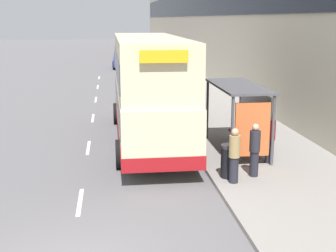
{
  "coord_description": "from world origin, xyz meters",
  "views": [
    {
      "loc": [
        0.93,
        -8.54,
        5.01
      ],
      "look_at": [
        4.64,
        21.23,
        -1.9
      ],
      "focal_mm": 50.0,
      "sensor_mm": 36.0,
      "label": 1
    }
  ],
  "objects_px": {
    "car_0": "(125,51)",
    "litter_bin": "(229,161)",
    "pedestrian_at_shelter": "(270,138)",
    "pedestrian_2": "(234,155)",
    "double_decker_bus_near": "(149,87)",
    "bus_shelter": "(244,106)",
    "pedestrian_4": "(266,109)",
    "car_1": "(122,60)",
    "pedestrian_3": "(255,150)"
  },
  "relations": [
    {
      "from": "car_1",
      "to": "pedestrian_2",
      "type": "relative_size",
      "value": 2.51
    },
    {
      "from": "car_0",
      "to": "car_1",
      "type": "bearing_deg",
      "value": -93.05
    },
    {
      "from": "pedestrian_at_shelter",
      "to": "pedestrian_2",
      "type": "height_order",
      "value": "pedestrian_at_shelter"
    },
    {
      "from": "double_decker_bus_near",
      "to": "litter_bin",
      "type": "bearing_deg",
      "value": -67.96
    },
    {
      "from": "car_1",
      "to": "pedestrian_3",
      "type": "relative_size",
      "value": 2.51
    },
    {
      "from": "bus_shelter",
      "to": "pedestrian_3",
      "type": "height_order",
      "value": "bus_shelter"
    },
    {
      "from": "bus_shelter",
      "to": "pedestrian_4",
      "type": "relative_size",
      "value": 2.45
    },
    {
      "from": "car_0",
      "to": "pedestrian_2",
      "type": "distance_m",
      "value": 50.23
    },
    {
      "from": "pedestrian_2",
      "to": "car_0",
      "type": "bearing_deg",
      "value": 91.8
    },
    {
      "from": "bus_shelter",
      "to": "pedestrian_4",
      "type": "bearing_deg",
      "value": 60.38
    },
    {
      "from": "litter_bin",
      "to": "bus_shelter",
      "type": "bearing_deg",
      "value": 65.54
    },
    {
      "from": "pedestrian_at_shelter",
      "to": "pedestrian_3",
      "type": "distance_m",
      "value": 1.63
    },
    {
      "from": "car_0",
      "to": "litter_bin",
      "type": "distance_m",
      "value": 49.73
    },
    {
      "from": "pedestrian_2",
      "to": "litter_bin",
      "type": "bearing_deg",
      "value": 92.36
    },
    {
      "from": "double_decker_bus_near",
      "to": "car_1",
      "type": "xyz_separation_m",
      "value": [
        -0.27,
        29.81,
        -1.42
      ]
    },
    {
      "from": "pedestrian_at_shelter",
      "to": "double_decker_bus_near",
      "type": "bearing_deg",
      "value": 135.33
    },
    {
      "from": "car_1",
      "to": "pedestrian_at_shelter",
      "type": "bearing_deg",
      "value": -83.01
    },
    {
      "from": "car_1",
      "to": "pedestrian_3",
      "type": "height_order",
      "value": "pedestrian_3"
    },
    {
      "from": "bus_shelter",
      "to": "car_1",
      "type": "height_order",
      "value": "bus_shelter"
    },
    {
      "from": "pedestrian_3",
      "to": "pedestrian_4",
      "type": "height_order",
      "value": "pedestrian_4"
    },
    {
      "from": "bus_shelter",
      "to": "pedestrian_at_shelter",
      "type": "relative_size",
      "value": 2.43
    },
    {
      "from": "double_decker_bus_near",
      "to": "pedestrian_2",
      "type": "height_order",
      "value": "double_decker_bus_near"
    },
    {
      "from": "pedestrian_4",
      "to": "pedestrian_2",
      "type": "bearing_deg",
      "value": -115.6
    },
    {
      "from": "bus_shelter",
      "to": "pedestrian_2",
      "type": "relative_size",
      "value": 2.48
    },
    {
      "from": "double_decker_bus_near",
      "to": "pedestrian_at_shelter",
      "type": "height_order",
      "value": "double_decker_bus_near"
    },
    {
      "from": "double_decker_bus_near",
      "to": "bus_shelter",
      "type": "bearing_deg",
      "value": -36.47
    },
    {
      "from": "litter_bin",
      "to": "pedestrian_at_shelter",
      "type": "bearing_deg",
      "value": 36.75
    },
    {
      "from": "bus_shelter",
      "to": "litter_bin",
      "type": "relative_size",
      "value": 4.0
    },
    {
      "from": "bus_shelter",
      "to": "pedestrian_3",
      "type": "xyz_separation_m",
      "value": [
        -0.41,
        -2.68,
        -0.87
      ]
    },
    {
      "from": "pedestrian_3",
      "to": "double_decker_bus_near",
      "type": "bearing_deg",
      "value": 119.43
    },
    {
      "from": "car_0",
      "to": "pedestrian_3",
      "type": "xyz_separation_m",
      "value": [
        2.37,
        -49.69,
        0.18
      ]
    },
    {
      "from": "pedestrian_at_shelter",
      "to": "litter_bin",
      "type": "height_order",
      "value": "pedestrian_at_shelter"
    },
    {
      "from": "double_decker_bus_near",
      "to": "pedestrian_3",
      "type": "height_order",
      "value": "double_decker_bus_near"
    },
    {
      "from": "double_decker_bus_near",
      "to": "pedestrian_at_shelter",
      "type": "xyz_separation_m",
      "value": [
        3.85,
        -3.8,
        -1.26
      ]
    },
    {
      "from": "double_decker_bus_near",
      "to": "pedestrian_3",
      "type": "bearing_deg",
      "value": -60.57
    },
    {
      "from": "pedestrian_at_shelter",
      "to": "bus_shelter",
      "type": "bearing_deg",
      "value": 111.89
    },
    {
      "from": "car_1",
      "to": "pedestrian_3",
      "type": "distance_m",
      "value": 35.06
    },
    {
      "from": "bus_shelter",
      "to": "car_0",
      "type": "height_order",
      "value": "bus_shelter"
    },
    {
      "from": "pedestrian_2",
      "to": "double_decker_bus_near",
      "type": "bearing_deg",
      "value": 110.42
    },
    {
      "from": "car_1",
      "to": "pedestrian_at_shelter",
      "type": "relative_size",
      "value": 2.46
    },
    {
      "from": "pedestrian_at_shelter",
      "to": "pedestrian_2",
      "type": "bearing_deg",
      "value": -133.74
    },
    {
      "from": "pedestrian_3",
      "to": "pedestrian_at_shelter",
      "type": "bearing_deg",
      "value": 53.85
    },
    {
      "from": "pedestrian_2",
      "to": "pedestrian_4",
      "type": "distance_m",
      "value": 7.61
    },
    {
      "from": "double_decker_bus_near",
      "to": "car_0",
      "type": "height_order",
      "value": "double_decker_bus_near"
    },
    {
      "from": "car_1",
      "to": "pedestrian_4",
      "type": "relative_size",
      "value": 2.48
    },
    {
      "from": "car_0",
      "to": "pedestrian_3",
      "type": "bearing_deg",
      "value": -87.27
    },
    {
      "from": "double_decker_bus_near",
      "to": "pedestrian_at_shelter",
      "type": "bearing_deg",
      "value": -44.67
    },
    {
      "from": "pedestrian_2",
      "to": "pedestrian_3",
      "type": "bearing_deg",
      "value": 33.07
    },
    {
      "from": "pedestrian_3",
      "to": "pedestrian_4",
      "type": "xyz_separation_m",
      "value": [
        2.5,
        6.35,
        0.01
      ]
    },
    {
      "from": "bus_shelter",
      "to": "litter_bin",
      "type": "height_order",
      "value": "bus_shelter"
    }
  ]
}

